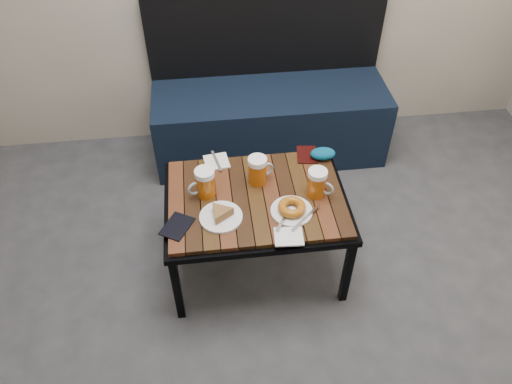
{
  "coord_description": "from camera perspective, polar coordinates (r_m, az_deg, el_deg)",
  "views": [
    {
      "loc": [
        -0.15,
        -0.75,
        2.08
      ],
      "look_at": [
        0.04,
        0.85,
        0.5
      ],
      "focal_mm": 35.0,
      "sensor_mm": 36.0,
      "label": 1
    }
  ],
  "objects": [
    {
      "name": "beer_mug_left",
      "position": [
        2.25,
        -5.88,
        1.04
      ],
      "size": [
        0.14,
        0.11,
        0.14
      ],
      "rotation": [
        0.0,
        0.0,
        3.48
      ],
      "color": "#AC500D",
      "rests_on": "cafe_table"
    },
    {
      "name": "plate_bagel",
      "position": [
        2.2,
        4.11,
        -1.95
      ],
      "size": [
        0.22,
        0.22,
        0.05
      ],
      "color": "white",
      "rests_on": "cafe_table"
    },
    {
      "name": "napkin_left",
      "position": [
        2.46,
        -4.53,
        3.48
      ],
      "size": [
        0.13,
        0.15,
        0.01
      ],
      "rotation": [
        0.0,
        0.0,
        0.13
      ],
      "color": "white",
      "rests_on": "cafe_table"
    },
    {
      "name": "bench",
      "position": [
        3.12,
        1.54,
        8.9
      ],
      "size": [
        1.4,
        0.5,
        0.95
      ],
      "color": "black",
      "rests_on": "ground"
    },
    {
      "name": "knit_pouch",
      "position": [
        2.48,
        7.65,
        4.36
      ],
      "size": [
        0.13,
        0.08,
        0.05
      ],
      "primitive_type": "ellipsoid",
      "rotation": [
        0.0,
        0.0,
        -0.03
      ],
      "color": "navy",
      "rests_on": "cafe_table"
    },
    {
      "name": "passport_burgundy",
      "position": [
        2.51,
        5.83,
        4.27
      ],
      "size": [
        0.11,
        0.15,
        0.01
      ],
      "primitive_type": "cube",
      "rotation": [
        0.0,
        0.0,
        -0.14
      ],
      "color": "black",
      "rests_on": "cafe_table"
    },
    {
      "name": "plate_pie",
      "position": [
        2.18,
        -4.04,
        -2.61
      ],
      "size": [
        0.19,
        0.19,
        0.05
      ],
      "color": "white",
      "rests_on": "cafe_table"
    },
    {
      "name": "passport_navy",
      "position": [
        2.18,
        -9.01,
        -3.89
      ],
      "size": [
        0.16,
        0.18,
        0.01
      ],
      "primitive_type": "cube",
      "rotation": [
        0.0,
        0.0,
        -0.53
      ],
      "color": "black",
      "rests_on": "cafe_table"
    },
    {
      "name": "cafe_table",
      "position": [
        2.31,
        -0.0,
        -1.28
      ],
      "size": [
        0.84,
        0.62,
        0.47
      ],
      "color": "black",
      "rests_on": "ground"
    },
    {
      "name": "napkin_right",
      "position": [
        2.11,
        3.76,
        -5.11
      ],
      "size": [
        0.13,
        0.11,
        0.01
      ],
      "rotation": [
        0.0,
        0.0,
        -0.07
      ],
      "color": "white",
      "rests_on": "cafe_table"
    },
    {
      "name": "beer_mug_right",
      "position": [
        2.26,
        7.02,
        1.04
      ],
      "size": [
        0.13,
        0.12,
        0.14
      ],
      "rotation": [
        0.0,
        0.0,
        -0.61
      ],
      "color": "#AC500D",
      "rests_on": "cafe_table"
    },
    {
      "name": "beer_mug_centre",
      "position": [
        2.3,
        0.22,
        2.51
      ],
      "size": [
        0.14,
        0.11,
        0.14
      ],
      "rotation": [
        0.0,
        0.0,
        0.37
      ],
      "color": "#AC500D",
      "rests_on": "cafe_table"
    }
  ]
}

